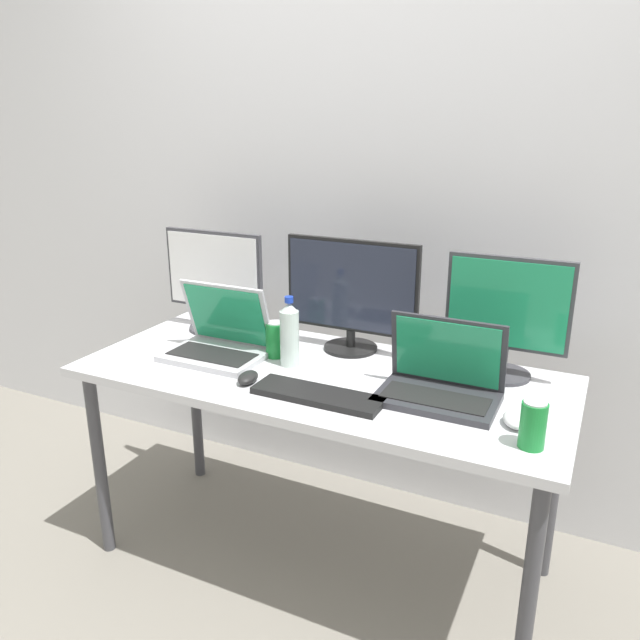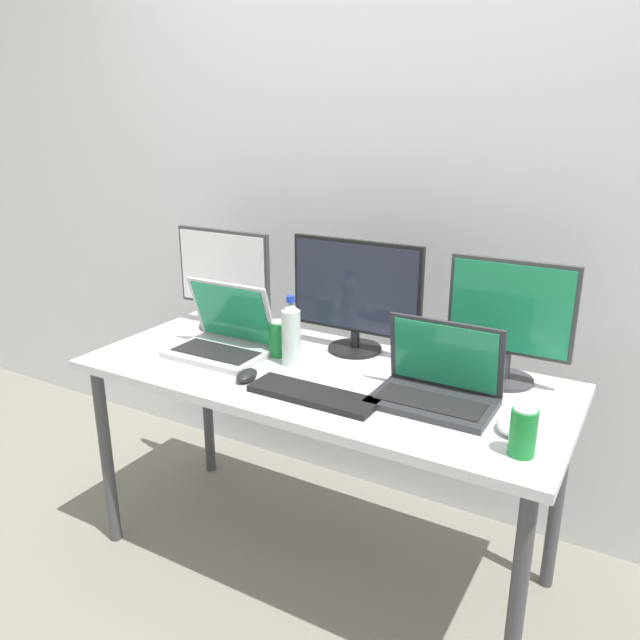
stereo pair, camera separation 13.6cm
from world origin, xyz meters
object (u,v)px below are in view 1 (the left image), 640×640
Objects in this scene: laptop_secondary at (441,381)px; soda_can_near_keyboard at (275,340)px; mouse_by_laptop at (248,377)px; work_desk at (320,391)px; monitor_left at (214,280)px; keyboard_main at (318,395)px; laptop_silver at (220,340)px; monitor_center at (351,293)px; monitor_right at (507,314)px; mouse_by_keyboard at (516,420)px; soda_can_by_laptop at (533,425)px; water_bottle at (289,334)px.

soda_can_near_keyboard is (-0.61, 0.08, 0.01)m from laptop_secondary.
laptop_secondary reaches higher than mouse_by_laptop.
soda_can_near_keyboard is (-0.03, 0.23, 0.05)m from mouse_by_laptop.
monitor_left reaches higher than work_desk.
keyboard_main is 0.37m from soda_can_near_keyboard.
laptop_silver is 3.52× the size of mouse_by_laptop.
monitor_center is 0.49m from laptop_silver.
monitor_left reaches higher than laptop_silver.
mouse_by_laptop is (-0.17, -0.17, 0.08)m from work_desk.
work_desk is at bearing -157.27° from monitor_right.
mouse_by_keyboard is at bearing 8.48° from keyboard_main.
laptop_secondary reaches higher than work_desk.
keyboard_main is 3.15× the size of soda_can_near_keyboard.
soda_can_by_laptop reaches higher than mouse_by_laptop.
soda_can_near_keyboard is at bearing 150.79° from water_bottle.
water_bottle is (-0.20, 0.20, 0.10)m from keyboard_main.
laptop_silver reaches higher than soda_can_near_keyboard.
monitor_left is 4.15× the size of mouse_by_keyboard.
monitor_right reaches higher than water_bottle.
monitor_center is at bearing 147.27° from soda_can_by_laptop.
soda_can_near_keyboard reaches higher than mouse_by_keyboard.
mouse_by_laptop is (-0.71, -0.40, -0.19)m from monitor_right.
laptop_secondary is (0.40, -0.26, -0.16)m from monitor_center.
laptop_secondary is at bearing 26.63° from keyboard_main.
keyboard_main is 1.66× the size of water_bottle.
laptop_secondary is at bearing 5.77° from mouse_by_laptop.
soda_can_by_laptop is at bearing -1.80° from keyboard_main.
soda_can_by_laptop reaches higher than mouse_by_keyboard.
water_bottle is (-0.76, 0.12, 0.09)m from mouse_by_keyboard.
mouse_by_laptop is at bearing -165.25° from laptop_secondary.
laptop_silver is (-0.92, -0.24, -0.15)m from monitor_right.
work_desk is at bearing -16.62° from soda_can_near_keyboard.
mouse_by_laptop reaches higher than keyboard_main.
laptop_secondary is at bearing -2.86° from work_desk.
keyboard_main is 3.94× the size of mouse_by_keyboard.
monitor_center reaches higher than monitor_right.
monitor_center is 3.87× the size of soda_can_by_laptop.
monitor_center is 0.53m from monitor_right.
monitor_left is at bearing 125.86° from mouse_by_laptop.
monitor_right is at bearing 14.64° from laptop_silver.
water_bottle is at bearing 151.53° from mouse_by_keyboard.
laptop_secondary reaches higher than mouse_by_keyboard.
work_desk is at bearing 114.14° from keyboard_main.
soda_can_by_laptop is at bearing -32.73° from monitor_center.
monitor_right reaches higher than keyboard_main.
laptop_silver reaches higher than soda_can_by_laptop.
monitor_right is 3.88× the size of mouse_by_keyboard.
monitor_right reaches higher than laptop_silver.
soda_can_by_laptop is at bearing -11.13° from mouse_by_laptop.
soda_can_near_keyboard is at bearing 172.47° from laptop_secondary.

